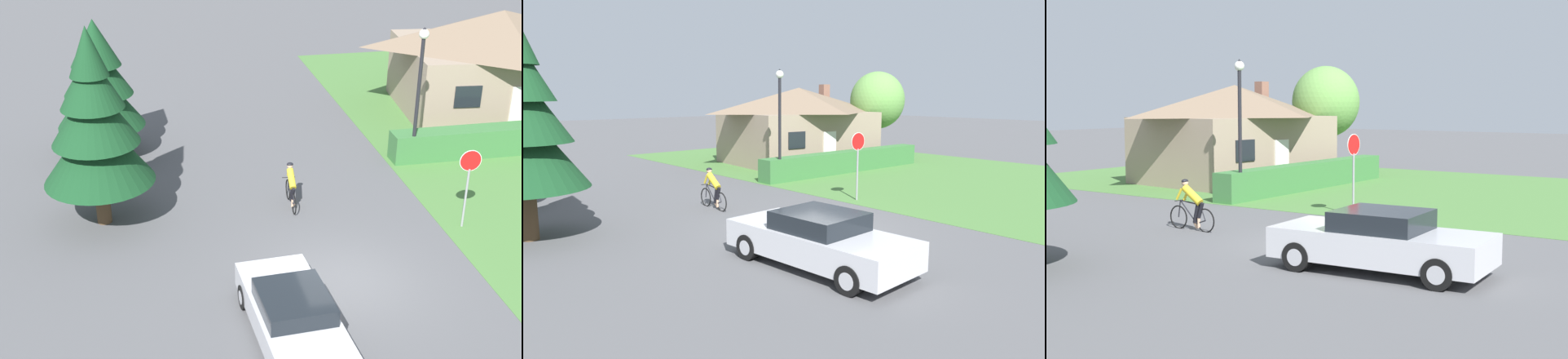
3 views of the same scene
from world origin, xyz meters
TOP-DOWN VIEW (x-y plane):
  - ground_plane at (0.00, 0.00)m, footprint 140.00×140.00m
  - cottage_house at (10.56, 12.16)m, footprint 9.37×7.00m
  - sedan_left_lane at (-1.93, -2.23)m, footprint 2.17×4.81m
  - cyclist at (-0.40, 4.69)m, footprint 0.44×1.77m
  - stop_sign at (4.62, 2.30)m, footprint 0.69×0.07m
  - street_lamp at (4.85, 7.19)m, footprint 0.36×0.36m
  - conifer_tall_near at (-6.51, 4.73)m, footprint 3.43×3.43m
  - conifer_tall_far at (-6.51, 10.09)m, footprint 3.26×3.26m

SIDE VIEW (x-z plane):
  - ground_plane at x=0.00m, z-range 0.00..0.00m
  - sedan_left_lane at x=-1.93m, z-range -0.02..1.33m
  - cyclist at x=-0.40m, z-range -0.03..1.45m
  - stop_sign at x=4.62m, z-range 0.54..3.16m
  - cottage_house at x=10.56m, z-range -0.03..4.62m
  - conifer_tall_far at x=-6.51m, z-range 0.33..5.62m
  - street_lamp at x=4.85m, z-range 0.75..5.93m
  - conifer_tall_near at x=-6.51m, z-range 0.17..6.52m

